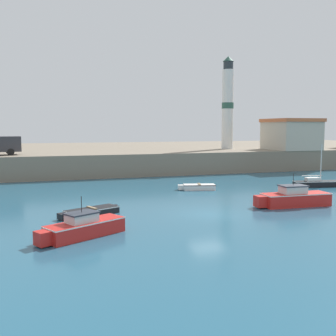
# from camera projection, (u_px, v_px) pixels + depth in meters

# --- Properties ---
(ground_plane) EXTENTS (200.00, 200.00, 0.00)m
(ground_plane) POSITION_uv_depth(u_px,v_px,m) (209.00, 214.00, 27.69)
(ground_plane) COLOR #235670
(quay_seawall) EXTENTS (120.00, 40.00, 2.83)m
(quay_seawall) POSITION_uv_depth(u_px,v_px,m) (110.00, 155.00, 66.77)
(quay_seawall) COLOR gray
(quay_seawall) RESTS_ON ground
(motorboat_red_0) EXTENTS (5.13, 3.50, 2.31)m
(motorboat_red_0) POSITION_uv_depth(u_px,v_px,m) (83.00, 227.00, 21.80)
(motorboat_red_0) COLOR red
(motorboat_red_0) RESTS_ON ground
(dinghy_black_1) EXTENTS (4.39, 2.79, 0.56)m
(dinghy_black_1) POSITION_uv_depth(u_px,v_px,m) (90.00, 211.00, 27.24)
(dinghy_black_1) COLOR black
(dinghy_black_1) RESTS_ON ground
(motorboat_red_2) EXTENTS (6.15, 1.96, 2.53)m
(motorboat_red_2) POSITION_uv_depth(u_px,v_px,m) (294.00, 198.00, 30.46)
(motorboat_red_2) COLOR red
(motorboat_red_2) RESTS_ON ground
(dinghy_white_3) EXTENTS (3.75, 1.99, 0.61)m
(dinghy_white_3) POSITION_uv_depth(u_px,v_px,m) (198.00, 187.00, 38.43)
(dinghy_white_3) COLOR white
(dinghy_white_3) RESTS_ON ground
(sailboat_black_4) EXTENTS (5.41, 1.97, 4.37)m
(sailboat_black_4) POSITION_uv_depth(u_px,v_px,m) (318.00, 183.00, 40.37)
(sailboat_black_4) COLOR black
(sailboat_black_4) RESTS_ON ground
(lighthouse) EXTENTS (1.78, 1.78, 13.92)m
(lighthouse) POSITION_uv_depth(u_px,v_px,m) (228.00, 104.00, 59.53)
(lighthouse) COLOR silver
(lighthouse) RESTS_ON quay_seawall
(harbor_shed_near_wharf) EXTENTS (6.62, 7.14, 4.55)m
(harbor_shed_near_wharf) POSITION_uv_depth(u_px,v_px,m) (291.00, 134.00, 57.86)
(harbor_shed_near_wharf) COLOR #BCB29E
(harbor_shed_near_wharf) RESTS_ON quay_seawall
(truck_on_quay) EXTENTS (4.57, 2.73, 2.20)m
(truck_on_quay) POSITION_uv_depth(u_px,v_px,m) (1.00, 145.00, 46.39)
(truck_on_quay) COLOR #333338
(truck_on_quay) RESTS_ON quay_seawall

